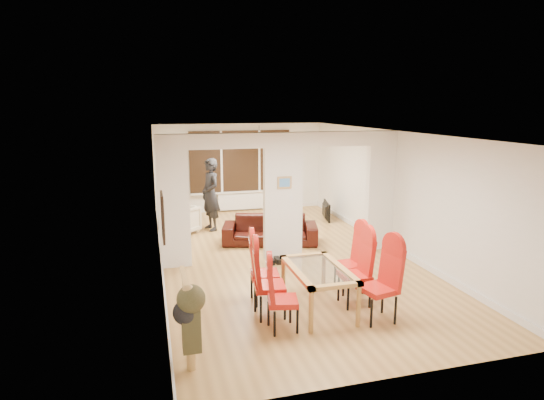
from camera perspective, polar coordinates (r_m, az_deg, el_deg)
name	(u,v)px	position (r m, az deg, el deg)	size (l,w,h in m)	color
floor	(283,257)	(9.64, 1.35, -7.12)	(5.00, 9.00, 0.01)	#B68749
room_walls	(283,196)	(9.30, 1.39, 0.48)	(5.00, 9.00, 2.60)	silver
divider_wall	(283,196)	(9.30, 1.39, 0.48)	(5.00, 0.18, 2.60)	white
bay_window_blinds	(240,161)	(13.54, -3.98, 4.89)	(3.00, 0.08, 1.80)	black
radiator	(241,201)	(13.69, -3.88, -0.12)	(1.40, 0.08, 0.50)	white
pendant_light	(259,142)	(12.43, -1.62, 7.31)	(0.36, 0.36, 0.36)	orange
stair_newel	(186,309)	(6.12, -10.71, -13.33)	(0.40, 1.20, 1.10)	tan
wall_poster	(163,217)	(6.53, -13.56, -2.09)	(0.04, 0.52, 0.67)	gray
pillar_photo	(284,183)	(9.16, 1.58, 2.20)	(0.30, 0.03, 0.25)	#4C8CD8
dining_table	(318,289)	(7.21, 5.79, -11.01)	(0.82, 1.46, 0.68)	#B18141
dining_chair_la	(283,296)	(6.51, 1.37, -11.91)	(0.41, 0.41, 1.03)	red
dining_chair_lb	(270,281)	(6.89, -0.29, -10.11)	(0.45, 0.45, 1.12)	red
dining_chair_lc	(265,269)	(7.37, -0.92, -8.71)	(0.44, 0.44, 1.09)	red
dining_chair_ra	(378,283)	(6.92, 13.20, -10.13)	(0.46, 0.46, 1.16)	red
dining_chair_rb	(355,271)	(7.38, 10.34, -8.73)	(0.45, 0.45, 1.13)	red
dining_chair_rc	(349,261)	(7.89, 9.69, -7.50)	(0.44, 0.44, 1.09)	red
sofa	(270,230)	(10.49, -0.25, -3.75)	(2.15, 0.84, 0.63)	black
armchair	(180,220)	(11.47, -11.50, -2.44)	(0.77, 0.75, 0.70)	beige
person	(211,195)	(11.56, -7.72, 0.69)	(0.44, 0.67, 1.83)	black
television	(324,211)	(12.71, 6.50, -1.34)	(0.11, 0.87, 0.50)	black
coffee_table	(260,225)	(11.72, -1.51, -3.14)	(0.90, 0.45, 0.21)	#331F11
bottle	(267,215)	(11.72, -0.65, -1.86)	(0.08, 0.08, 0.30)	#143F19
bowl	(255,219)	(11.77, -2.21, -2.42)	(0.22, 0.22, 0.05)	#331F11
shoes	(274,261)	(9.25, 0.29, -7.62)	(0.25, 0.27, 0.10)	black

